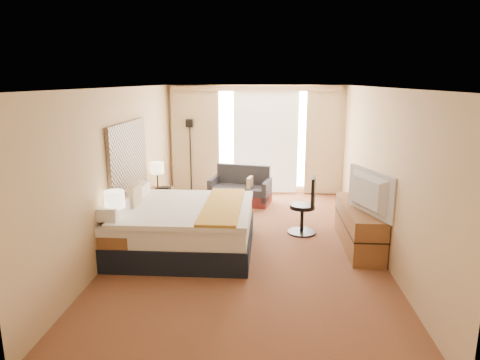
# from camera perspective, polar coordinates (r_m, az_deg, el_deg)

# --- Properties ---
(floor) EXTENTS (4.20, 7.00, 0.02)m
(floor) POSITION_cam_1_polar(r_m,az_deg,el_deg) (7.35, 1.13, -8.45)
(floor) COLOR #5E261A
(floor) RESTS_ON ground
(ceiling) EXTENTS (4.20, 7.00, 0.02)m
(ceiling) POSITION_cam_1_polar(r_m,az_deg,el_deg) (6.84, 1.23, 12.25)
(ceiling) COLOR silver
(ceiling) RESTS_ON wall_back
(wall_back) EXTENTS (4.20, 0.02, 2.60)m
(wall_back) POSITION_cam_1_polar(r_m,az_deg,el_deg) (10.43, 2.07, 5.39)
(wall_back) COLOR tan
(wall_back) RESTS_ON ground
(wall_front) EXTENTS (4.20, 0.02, 2.60)m
(wall_front) POSITION_cam_1_polar(r_m,az_deg,el_deg) (3.63, -1.41, -9.68)
(wall_front) COLOR tan
(wall_front) RESTS_ON ground
(wall_left) EXTENTS (0.02, 7.00, 2.60)m
(wall_left) POSITION_cam_1_polar(r_m,az_deg,el_deg) (7.38, -15.35, 1.68)
(wall_left) COLOR tan
(wall_left) RESTS_ON ground
(wall_right) EXTENTS (0.02, 7.00, 2.60)m
(wall_right) POSITION_cam_1_polar(r_m,az_deg,el_deg) (7.20, 18.12, 1.22)
(wall_right) COLOR tan
(wall_right) RESTS_ON ground
(headboard) EXTENTS (0.06, 1.85, 1.50)m
(headboard) POSITION_cam_1_polar(r_m,az_deg,el_deg) (7.55, -14.57, 1.84)
(headboard) COLOR black
(headboard) RESTS_ON wall_left
(nightstand_left) EXTENTS (0.45, 0.52, 0.55)m
(nightstand_left) POSITION_cam_1_polar(r_m,az_deg,el_deg) (6.64, -15.85, -8.87)
(nightstand_left) COLOR #915F35
(nightstand_left) RESTS_ON floor
(nightstand_right) EXTENTS (0.45, 0.52, 0.55)m
(nightstand_right) POSITION_cam_1_polar(r_m,az_deg,el_deg) (8.90, -10.54, -2.93)
(nightstand_right) COLOR #915F35
(nightstand_right) RESTS_ON floor
(media_dresser) EXTENTS (0.50, 1.80, 0.70)m
(media_dresser) POSITION_cam_1_polar(r_m,az_deg,el_deg) (7.38, 15.55, -5.97)
(media_dresser) COLOR #915F35
(media_dresser) RESTS_ON floor
(window) EXTENTS (2.30, 0.02, 2.30)m
(window) POSITION_cam_1_polar(r_m,az_deg,el_deg) (10.39, 3.45, 5.46)
(window) COLOR white
(window) RESTS_ON wall_back
(curtains) EXTENTS (4.12, 0.19, 2.56)m
(curtains) POSITION_cam_1_polar(r_m,az_deg,el_deg) (10.30, 2.04, 5.91)
(curtains) COLOR beige
(curtains) RESTS_ON floor
(bed) EXTENTS (2.21, 2.02, 1.07)m
(bed) POSITION_cam_1_polar(r_m,az_deg,el_deg) (7.03, -7.71, -6.18)
(bed) COLOR black
(bed) RESTS_ON floor
(loveseat) EXTENTS (1.44, 0.96, 0.83)m
(loveseat) POSITION_cam_1_polar(r_m,az_deg,el_deg) (9.65, 0.11, -1.45)
(loveseat) COLOR #5B1C1A
(loveseat) RESTS_ON floor
(floor_lamp) EXTENTS (0.23, 0.23, 1.81)m
(floor_lamp) POSITION_cam_1_polar(r_m,az_deg,el_deg) (10.40, -6.67, 5.16)
(floor_lamp) COLOR black
(floor_lamp) RESTS_ON floor
(desk_chair) EXTENTS (0.51, 0.51, 1.06)m
(desk_chair) POSITION_cam_1_polar(r_m,az_deg,el_deg) (7.76, 8.72, -3.76)
(desk_chair) COLOR black
(desk_chair) RESTS_ON floor
(lamp_left) EXTENTS (0.29, 0.29, 0.61)m
(lamp_left) POSITION_cam_1_polar(r_m,az_deg,el_deg) (6.43, -16.39, -2.59)
(lamp_left) COLOR black
(lamp_left) RESTS_ON nightstand_left
(lamp_right) EXTENTS (0.26, 0.26, 0.56)m
(lamp_right) POSITION_cam_1_polar(r_m,az_deg,el_deg) (8.75, -11.01, 1.53)
(lamp_right) COLOR black
(lamp_right) RESTS_ON nightstand_right
(tissue_box) EXTENTS (0.15, 0.15, 0.12)m
(tissue_box) POSITION_cam_1_polar(r_m,az_deg,el_deg) (6.38, -16.14, -6.59)
(tissue_box) COLOR #81A7C7
(tissue_box) RESTS_ON nightstand_left
(telephone) EXTENTS (0.22, 0.18, 0.08)m
(telephone) POSITION_cam_1_polar(r_m,az_deg,el_deg) (8.69, -9.95, -1.16)
(telephone) COLOR black
(telephone) RESTS_ON nightstand_right
(television) EXTENTS (0.56, 1.16, 0.68)m
(television) POSITION_cam_1_polar(r_m,az_deg,el_deg) (6.76, 16.25, -1.66)
(television) COLOR black
(television) RESTS_ON media_dresser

